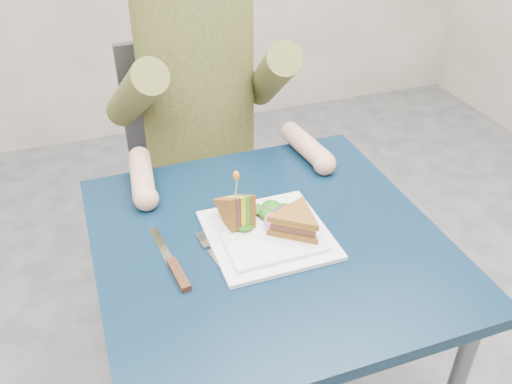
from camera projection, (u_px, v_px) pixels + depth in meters
name	position (u px, v px, depth m)	size (l,w,h in m)	color
table	(268.00, 264.00, 1.24)	(0.75, 0.75, 0.73)	black
chair	(196.00, 160.00, 1.84)	(0.42, 0.40, 0.93)	#47474C
diner	(198.00, 66.00, 1.54)	(0.54, 0.59, 0.74)	#4E5024
plate	(268.00, 233.00, 1.19)	(0.26, 0.26, 0.02)	white
sandwich_flat	(296.00, 222.00, 1.17)	(0.18, 0.18, 0.05)	brown
sandwich_upright	(237.00, 211.00, 1.19)	(0.08, 0.12, 0.12)	brown
fork	(216.00, 258.00, 1.14)	(0.04, 0.18, 0.01)	silver
knife	(175.00, 269.00, 1.10)	(0.05, 0.22, 0.02)	silver
toothpick	(236.00, 187.00, 1.15)	(0.00, 0.00, 0.06)	tan
toothpick_frill	(236.00, 175.00, 1.14)	(0.01, 0.01, 0.02)	orange
lettuce_spill	(269.00, 223.00, 1.19)	(0.15, 0.13, 0.02)	#337A14
onion_ring	(274.00, 221.00, 1.19)	(0.04, 0.04, 0.01)	#9E4C7A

